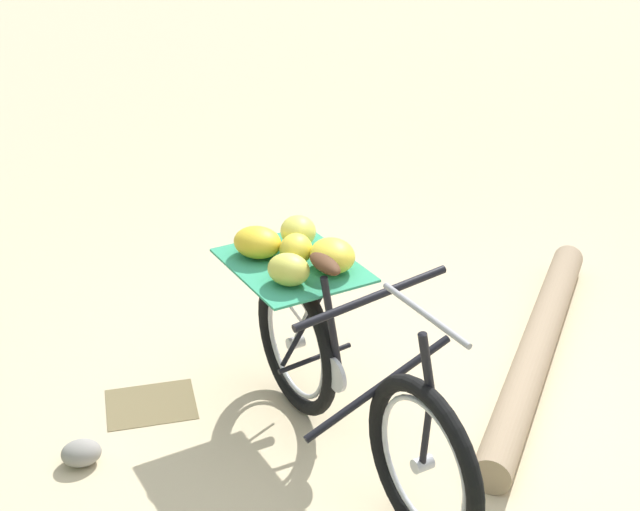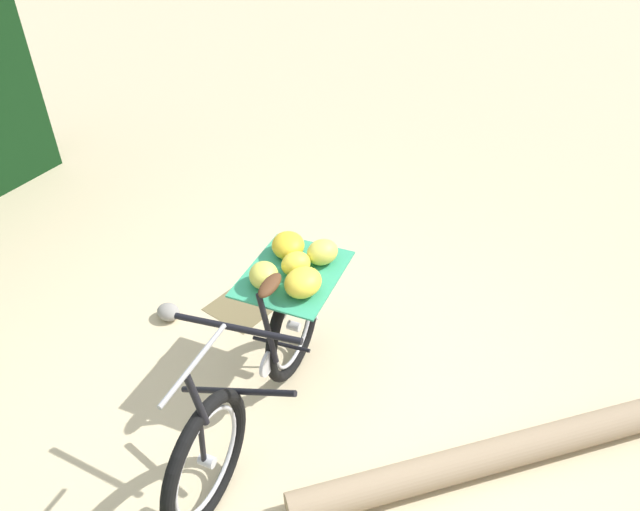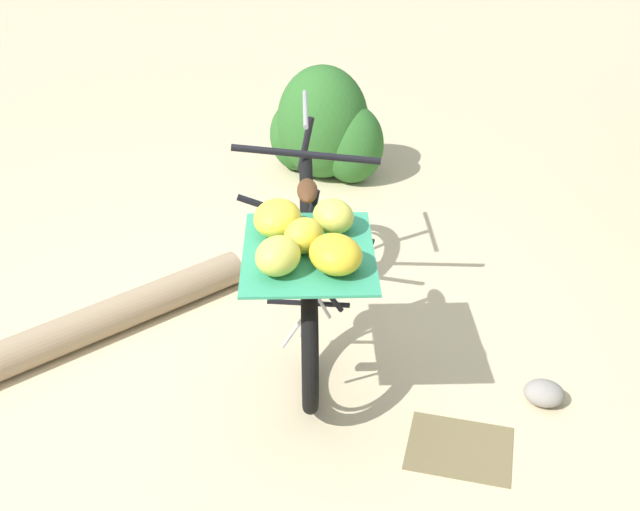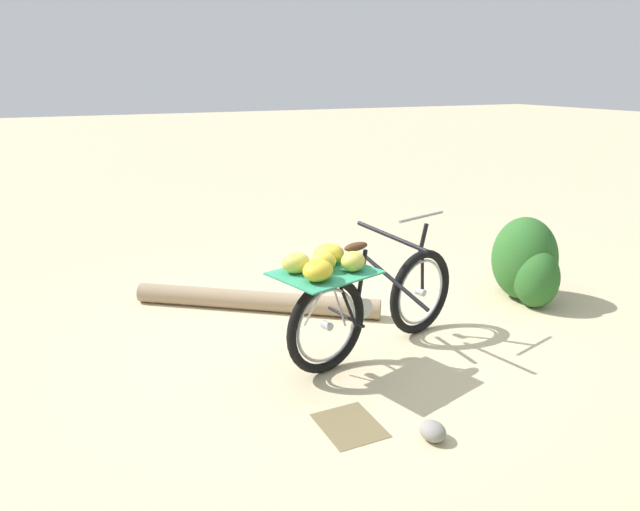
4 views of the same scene
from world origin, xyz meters
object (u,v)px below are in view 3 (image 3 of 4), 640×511
Objects in this scene: fallen_log at (37,346)px; shrub_cluster at (325,129)px; bicycle at (307,259)px; path_stone at (544,393)px.

fallen_log is 2.61m from shrub_cluster.
bicycle is at bearing -160.63° from fallen_log.
shrub_cluster is 2.69m from path_stone.
shrub_cluster is 4.70× the size of path_stone.
bicycle is 2.07m from shrub_cluster.
bicycle is at bearing 101.47° from shrub_cluster.
path_stone is (-1.56, 2.18, -0.30)m from shrub_cluster.
shrub_cluster is at bearing -108.70° from fallen_log.
shrub_cluster is (-0.83, -2.46, 0.27)m from fallen_log.
fallen_log is (1.24, 0.44, -0.42)m from bicycle.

